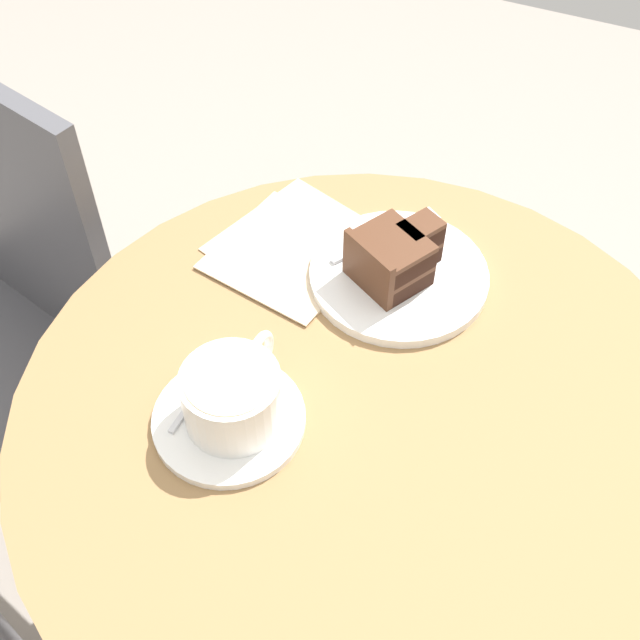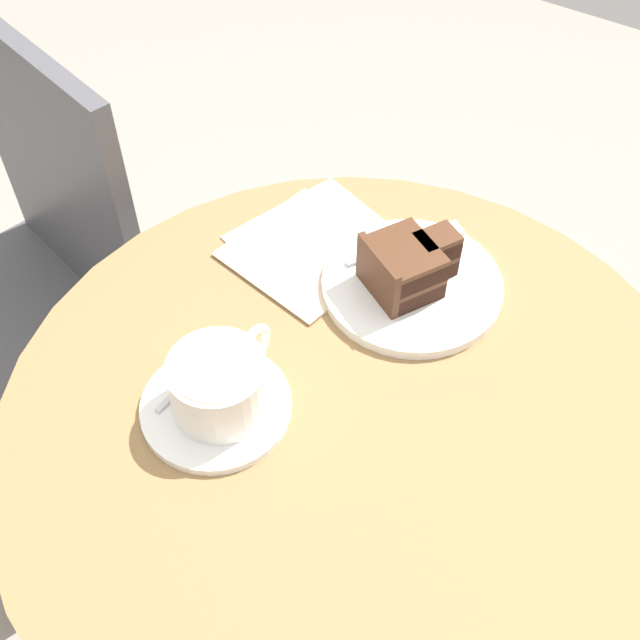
% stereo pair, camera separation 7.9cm
% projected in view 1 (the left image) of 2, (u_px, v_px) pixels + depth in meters
% --- Properties ---
extents(cafe_table, '(0.69, 0.69, 0.74)m').
position_uv_depth(cafe_table, '(364.00, 474.00, 0.87)').
color(cafe_table, olive).
rests_on(cafe_table, ground).
extents(saucer, '(0.14, 0.14, 0.01)m').
position_uv_depth(saucer, '(229.00, 419.00, 0.75)').
color(saucer, white).
rests_on(saucer, cafe_table).
extents(coffee_cup, '(0.12, 0.09, 0.06)m').
position_uv_depth(coffee_cup, '(233.00, 395.00, 0.73)').
color(coffee_cup, white).
rests_on(coffee_cup, saucer).
extents(teaspoon, '(0.10, 0.02, 0.00)m').
position_uv_depth(teaspoon, '(204.00, 384.00, 0.77)').
color(teaspoon, silver).
rests_on(teaspoon, saucer).
extents(cake_plate, '(0.19, 0.19, 0.01)m').
position_uv_depth(cake_plate, '(399.00, 275.00, 0.87)').
color(cake_plate, white).
rests_on(cake_plate, cafe_table).
extents(cake_slice, '(0.11, 0.10, 0.06)m').
position_uv_depth(cake_slice, '(394.00, 257.00, 0.84)').
color(cake_slice, black).
rests_on(cake_slice, cake_plate).
extents(fork, '(0.13, 0.09, 0.00)m').
position_uv_depth(fork, '(398.00, 231.00, 0.90)').
color(fork, silver).
rests_on(fork, cake_plate).
extents(napkin, '(0.21, 0.21, 0.00)m').
position_uv_depth(napkin, '(296.00, 249.00, 0.90)').
color(napkin, beige).
rests_on(napkin, cafe_table).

